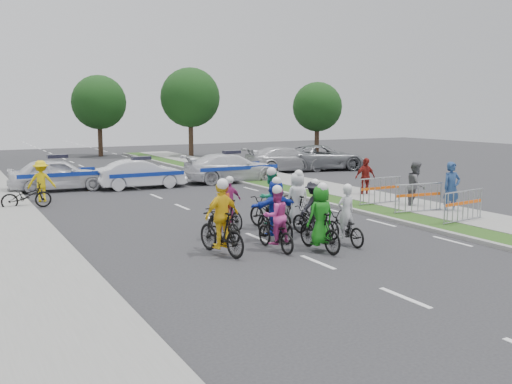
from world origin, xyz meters
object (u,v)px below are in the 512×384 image
rider_4 (313,214)px  barrier_0 (463,208)px  tree_2 (317,107)px  police_car_2 (232,168)px  cone_0 (273,192)px  rider_1 (320,224)px  rider_8 (270,206)px  rider_3 (222,226)px  spectator_2 (365,178)px  tree_1 (190,98)px  rider_5 (275,214)px  rider_7 (297,205)px  civilian_sedan (286,159)px  barrier_1 (418,199)px  rider_6 (223,220)px  spectator_0 (452,188)px  parked_bike (26,196)px  cone_1 (276,176)px  marshal_hiviz (41,181)px  tree_4 (99,102)px  rider_2 (275,226)px  spectator_1 (416,185)px  civilian_suv (322,158)px  rider_9 (229,208)px  rider_0 (345,224)px  barrier_2 (380,192)px  police_car_0 (58,174)px  police_car_1 (142,174)px

rider_4 → barrier_0: bearing=158.5°
tree_2 → police_car_2: bearing=-139.3°
cone_0 → tree_2: (14.19, 17.34, 3.49)m
rider_1 → rider_8: size_ratio=0.92×
rider_3 → spectator_2: size_ratio=1.19×
rider_3 → tree_1: (10.72, 28.18, 3.78)m
rider_5 → rider_7: size_ratio=0.99×
spectator_2 → civilian_sedan: bearing=80.5°
rider_3 → spectator_2: bearing=-159.5°
rider_8 → barrier_1: size_ratio=1.00×
rider_6 → cone_0: rider_6 is taller
rider_8 → tree_1: tree_1 is taller
rider_5 → spectator_0: bearing=179.8°
parked_bike → tree_2: 27.58m
barrier_1 → tree_2: 25.41m
cone_1 → tree_1: 17.26m
police_car_2 → rider_8: bearing=164.5°
rider_8 → tree_1: 27.56m
marshal_hiviz → tree_4: tree_4 is taller
rider_2 → tree_2: size_ratio=0.30×
rider_8 → spectator_1: (6.66, 0.60, 0.16)m
rider_4 → parked_bike: size_ratio=0.98×
civilian_suv → cone_1: civilian_suv is taller
rider_9 → barrier_1: (6.86, -1.13, -0.09)m
spectator_2 → civilian_suv: bearing=67.5°
rider_0 → spectator_1: 6.73m
rider_1 → rider_9: bearing=-79.0°
civilian_sedan → barrier_2: (-3.25, -12.09, -0.18)m
spectator_2 → barrier_2: bearing=-112.2°
civilian_suv → tree_4: tree_4 is taller
rider_6 → spectator_1: bearing=-179.3°
police_car_2 → rider_0: bearing=171.5°
rider_1 → rider_7: 2.98m
rider_4 → police_car_0: size_ratio=0.40×
rider_9 → police_car_2: (5.17, 10.23, 0.08)m
rider_2 → parked_bike: 11.12m
barrier_2 → spectator_0: bearing=-64.1°
rider_7 → tree_2: size_ratio=0.32×
rider_4 → spectator_2: (6.16, 5.14, 0.16)m
police_car_1 → rider_3: bearing=175.1°
police_car_2 → parked_bike: size_ratio=2.77×
tree_2 → rider_3: bearing=-129.2°
rider_6 → cone_1: size_ratio=2.49×
rider_2 → rider_5: bearing=-121.3°
rider_0 → rider_1: 1.09m
spectator_2 → cone_0: bearing=167.7°
rider_3 → barrier_0: (8.42, -0.32, -0.20)m
tree_4 → police_car_2: bearing=-84.0°
parked_bike → spectator_0: bearing=-125.0°
rider_2 → rider_0: bearing=169.3°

